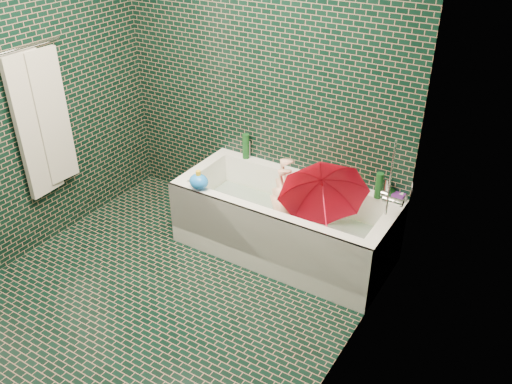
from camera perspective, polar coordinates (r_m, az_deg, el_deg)
The scene contains 21 objects.
floor at distance 4.03m, azimuth -10.10°, elevation -11.36°, with size 2.80×2.80×0.00m, color black.
wall_back at distance 4.37m, azimuth 0.55°, elevation 11.75°, with size 2.80×2.80×0.00m, color black.
wall_left at distance 4.28m, azimuth -25.13°, elevation 8.45°, with size 2.80×2.80×0.00m, color black.
wall_right at distance 2.70m, azimuth 8.87°, elevation -1.32°, with size 2.80×2.80×0.00m, color black.
bathtub at distance 4.33m, azimuth 2.91°, elevation -3.90°, with size 1.70×0.75×0.55m.
bath_mat at distance 4.37m, azimuth 3.00°, elevation -4.39°, with size 1.35×0.47×0.01m, color #4BD32A.
water at distance 4.29m, azimuth 3.05°, elevation -2.81°, with size 1.48×0.53×0.00m, color silver.
towel_rail at distance 4.27m, azimuth -23.01°, elevation 13.88°, with size 0.02×0.02×0.58m, color silver.
towel at distance 4.44m, azimuth -21.62°, elevation 6.80°, with size 0.08×0.44×1.12m.
faucet at distance 3.78m, azimuth 14.04°, elevation -0.36°, with size 0.18×0.19×0.55m.
child at distance 4.29m, azimuth 3.09°, elevation -2.65°, with size 0.34×0.22×0.92m, color #EFB295.
umbrella at distance 3.92m, azimuth 7.19°, elevation -1.38°, with size 0.64×0.64×0.56m, color red.
soap_bottle_a at distance 4.17m, azimuth 14.82°, elevation -0.91°, with size 0.10×0.10×0.25m, color white.
soap_bottle_b at distance 4.16m, azimuth 14.53°, elevation -0.99°, with size 0.09×0.09×0.20m, color #501E70.
soap_bottle_c at distance 4.19m, azimuth 13.38°, elevation -0.61°, with size 0.13×0.13×0.17m, color #134419.
bottle_right_tall at distance 4.13m, azimuth 12.81°, elevation 0.67°, with size 0.06×0.06×0.20m, color #134419.
bottle_right_pump at distance 4.15m, azimuth 13.56°, elevation 0.37°, with size 0.05×0.05×0.16m, color silver.
bottle_left_tall at distance 4.61m, azimuth -1.07°, elevation 4.83°, with size 0.06×0.06×0.22m, color #134419.
bottle_left_short at distance 4.63m, azimuth -0.94°, elevation 4.51°, with size 0.05×0.05×0.15m, color white.
rubber_duck at distance 4.23m, azimuth 10.49°, elevation 0.75°, with size 0.11×0.09×0.09m.
bath_toy at distance 4.18m, azimuth -6.05°, elevation 1.13°, with size 0.17×0.15×0.15m.
Camera 1 is at (2.13, -2.15, 2.66)m, focal length 38.00 mm.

